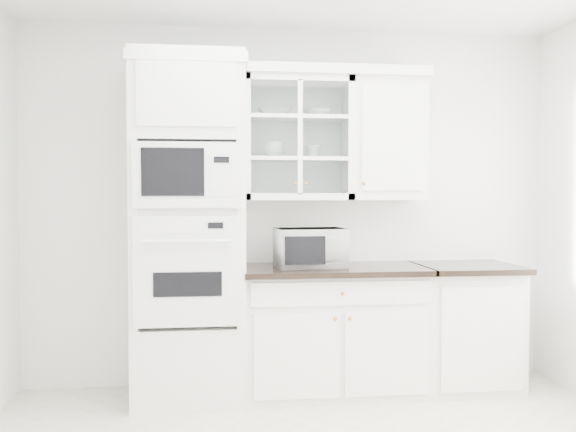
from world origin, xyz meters
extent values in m
cube|color=white|center=(0.00, 1.74, 1.35)|extent=(4.00, 0.02, 2.70)
cube|color=white|center=(-0.75, 1.43, 1.20)|extent=(0.76, 0.65, 2.40)
cube|color=white|center=(-0.75, 1.09, 0.94)|extent=(0.70, 0.03, 0.72)
cube|color=black|center=(-0.75, 1.07, 0.86)|extent=(0.44, 0.01, 0.16)
cube|color=white|center=(-0.75, 1.09, 1.56)|extent=(0.70, 0.03, 0.43)
cube|color=black|center=(-0.84, 1.07, 1.58)|extent=(0.40, 0.01, 0.31)
cube|color=white|center=(0.28, 1.45, 0.44)|extent=(1.30, 0.60, 0.88)
cube|color=black|center=(0.28, 1.42, 0.90)|extent=(1.32, 0.67, 0.04)
cube|color=white|center=(1.28, 1.45, 0.44)|extent=(0.70, 0.60, 0.88)
cube|color=black|center=(1.28, 1.42, 0.90)|extent=(0.72, 0.67, 0.04)
cube|color=white|center=(0.03, 1.58, 1.85)|extent=(0.80, 0.33, 0.90)
cube|color=white|center=(0.03, 1.58, 1.70)|extent=(0.74, 0.29, 0.02)
cube|color=white|center=(0.03, 1.58, 2.00)|extent=(0.74, 0.29, 0.02)
cube|color=white|center=(0.71, 1.58, 1.85)|extent=(0.55, 0.33, 0.90)
cube|color=white|center=(-0.07, 1.56, 2.33)|extent=(2.14, 0.38, 0.07)
imported|color=white|center=(0.10, 1.41, 1.06)|extent=(0.52, 0.44, 0.28)
imported|color=white|center=(-0.13, 1.60, 2.04)|extent=(0.27, 0.27, 0.06)
imported|color=white|center=(0.19, 1.60, 2.04)|extent=(0.19, 0.19, 0.06)
imported|color=white|center=(-0.14, 1.57, 1.77)|extent=(0.17, 0.17, 0.11)
imported|color=white|center=(0.15, 1.58, 1.76)|extent=(0.13, 0.13, 0.10)
camera|label=1|loc=(-0.56, -2.89, 1.44)|focal=38.00mm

